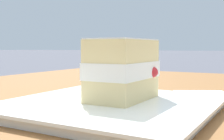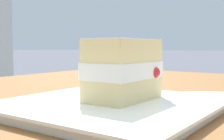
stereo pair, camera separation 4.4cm
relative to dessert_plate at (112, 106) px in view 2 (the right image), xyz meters
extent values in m
cube|color=brown|center=(-0.04, -0.06, -0.03)|extent=(1.44, 1.07, 0.04)
cube|color=white|center=(0.00, 0.00, 0.00)|extent=(0.27, 0.27, 0.01)
cube|color=white|center=(0.00, 0.00, 0.01)|extent=(0.29, 0.29, 0.00)
cube|color=#EAD18C|center=(-0.02, 0.01, 0.02)|extent=(0.12, 0.07, 0.03)
cube|color=white|center=(-0.02, 0.01, 0.05)|extent=(0.12, 0.07, 0.02)
sphere|color=red|center=(-0.04, -0.03, 0.06)|extent=(0.01, 0.01, 0.01)
sphere|color=red|center=(-0.04, -0.02, 0.06)|extent=(0.01, 0.01, 0.01)
sphere|color=red|center=(0.02, -0.02, 0.05)|extent=(0.02, 0.02, 0.02)
sphere|color=red|center=(-0.05, 0.04, 0.05)|extent=(0.02, 0.02, 0.02)
cube|color=#EAD18C|center=(-0.02, 0.01, 0.08)|extent=(0.12, 0.07, 0.03)
cube|color=white|center=(-0.02, 0.01, 0.10)|extent=(0.12, 0.07, 0.00)
cube|color=white|center=(-0.21, 0.09, -0.01)|extent=(0.16, 0.15, 0.00)
camera|label=1|loc=(0.38, 0.21, 0.09)|focal=48.36mm
camera|label=2|loc=(0.36, 0.25, 0.09)|focal=48.36mm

